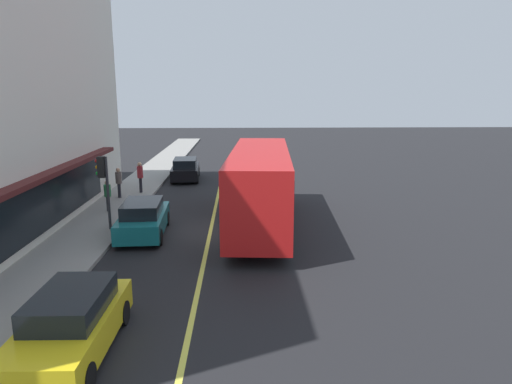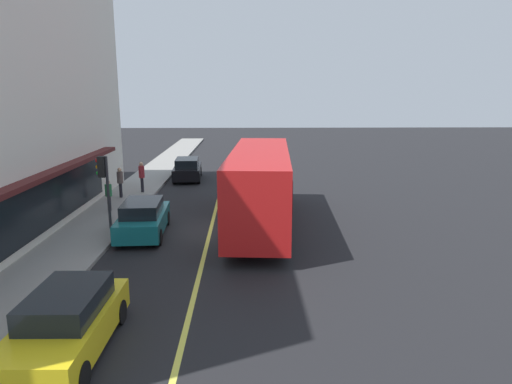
{
  "view_description": "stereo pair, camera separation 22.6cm",
  "coord_description": "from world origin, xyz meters",
  "px_view_note": "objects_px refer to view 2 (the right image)",
  "views": [
    {
      "loc": [
        -19.6,
        -1.35,
        6.04
      ],
      "look_at": [
        0.7,
        -2.05,
        1.6
      ],
      "focal_mm": 32.18,
      "sensor_mm": 36.0,
      "label": 1
    },
    {
      "loc": [
        -19.61,
        -1.58,
        6.04
      ],
      "look_at": [
        0.7,
        -2.05,
        1.6
      ],
      "focal_mm": 32.18,
      "sensor_mm": 36.0,
      "label": 2
    }
  ],
  "objects_px": {
    "car_yellow": "(67,323)",
    "pedestrian_waiting": "(142,174)",
    "traffic_light": "(103,175)",
    "car_black": "(187,169)",
    "car_teal": "(143,218)",
    "pedestrian_mid_block": "(109,193)",
    "pedestrian_near_storefront": "(120,180)",
    "bus": "(260,184)"
  },
  "relations": [
    {
      "from": "car_yellow",
      "to": "car_teal",
      "type": "distance_m",
      "value": 9.15
    },
    {
      "from": "traffic_light",
      "to": "car_yellow",
      "type": "bearing_deg",
      "value": -168.77
    },
    {
      "from": "car_black",
      "to": "pedestrian_waiting",
      "type": "xyz_separation_m",
      "value": [
        -4.73,
        2.13,
        0.51
      ]
    },
    {
      "from": "car_black",
      "to": "car_yellow",
      "type": "distance_m",
      "value": 21.89
    },
    {
      "from": "bus",
      "to": "car_yellow",
      "type": "xyz_separation_m",
      "value": [
        -10.42,
        4.87,
        -1.24
      ]
    },
    {
      "from": "bus",
      "to": "car_yellow",
      "type": "relative_size",
      "value": 2.6
    },
    {
      "from": "traffic_light",
      "to": "car_teal",
      "type": "distance_m",
      "value": 2.53
    },
    {
      "from": "pedestrian_near_storefront",
      "to": "pedestrian_mid_block",
      "type": "distance_m",
      "value": 3.05
    },
    {
      "from": "car_black",
      "to": "car_yellow",
      "type": "bearing_deg",
      "value": 179.65
    },
    {
      "from": "traffic_light",
      "to": "pedestrian_near_storefront",
      "type": "bearing_deg",
      "value": 9.24
    },
    {
      "from": "bus",
      "to": "pedestrian_near_storefront",
      "type": "xyz_separation_m",
      "value": [
        5.38,
        7.79,
        -0.81
      ]
    },
    {
      "from": "car_black",
      "to": "pedestrian_mid_block",
      "type": "relative_size",
      "value": 2.8
    },
    {
      "from": "bus",
      "to": "pedestrian_waiting",
      "type": "relative_size",
      "value": 6.17
    },
    {
      "from": "traffic_light",
      "to": "car_teal",
      "type": "xyz_separation_m",
      "value": [
        -0.5,
        -1.72,
        -1.79
      ]
    },
    {
      "from": "car_black",
      "to": "car_yellow",
      "type": "relative_size",
      "value": 1.02
    },
    {
      "from": "bus",
      "to": "car_black",
      "type": "distance_m",
      "value": 12.47
    },
    {
      "from": "car_yellow",
      "to": "pedestrian_near_storefront",
      "type": "bearing_deg",
      "value": 10.46
    },
    {
      "from": "car_black",
      "to": "pedestrian_near_storefront",
      "type": "relative_size",
      "value": 2.58
    },
    {
      "from": "traffic_light",
      "to": "car_black",
      "type": "height_order",
      "value": "traffic_light"
    },
    {
      "from": "bus",
      "to": "car_black",
      "type": "relative_size",
      "value": 2.56
    },
    {
      "from": "car_teal",
      "to": "pedestrian_mid_block",
      "type": "relative_size",
      "value": 2.8
    },
    {
      "from": "car_teal",
      "to": "pedestrian_near_storefront",
      "type": "distance_m",
      "value": 7.21
    },
    {
      "from": "pedestrian_waiting",
      "to": "car_black",
      "type": "bearing_deg",
      "value": -24.21
    },
    {
      "from": "car_black",
      "to": "pedestrian_waiting",
      "type": "distance_m",
      "value": 5.21
    },
    {
      "from": "bus",
      "to": "car_teal",
      "type": "relative_size",
      "value": 2.57
    },
    {
      "from": "bus",
      "to": "car_teal",
      "type": "distance_m",
      "value": 5.37
    },
    {
      "from": "car_black",
      "to": "pedestrian_mid_block",
      "type": "distance_m",
      "value": 9.57
    },
    {
      "from": "car_teal",
      "to": "pedestrian_waiting",
      "type": "bearing_deg",
      "value": 12.65
    },
    {
      "from": "pedestrian_near_storefront",
      "to": "pedestrian_mid_block",
      "type": "relative_size",
      "value": 1.09
    },
    {
      "from": "bus",
      "to": "car_yellow",
      "type": "bearing_deg",
      "value": 154.95
    },
    {
      "from": "car_black",
      "to": "pedestrian_mid_block",
      "type": "height_order",
      "value": "pedestrian_mid_block"
    },
    {
      "from": "car_yellow",
      "to": "pedestrian_waiting",
      "type": "bearing_deg",
      "value": 6.62
    },
    {
      "from": "car_teal",
      "to": "pedestrian_waiting",
      "type": "relative_size",
      "value": 2.4
    },
    {
      "from": "car_teal",
      "to": "pedestrian_mid_block",
      "type": "distance_m",
      "value": 4.41
    },
    {
      "from": "traffic_light",
      "to": "pedestrian_mid_block",
      "type": "xyz_separation_m",
      "value": [
        3.12,
        0.78,
        -1.45
      ]
    },
    {
      "from": "pedestrian_mid_block",
      "to": "pedestrian_waiting",
      "type": "bearing_deg",
      "value": -9.08
    },
    {
      "from": "traffic_light",
      "to": "pedestrian_near_storefront",
      "type": "distance_m",
      "value": 6.39
    },
    {
      "from": "pedestrian_near_storefront",
      "to": "car_black",
      "type": "bearing_deg",
      "value": -26.62
    },
    {
      "from": "traffic_light",
      "to": "car_black",
      "type": "distance_m",
      "value": 12.55
    },
    {
      "from": "bus",
      "to": "pedestrian_mid_block",
      "type": "relative_size",
      "value": 7.18
    },
    {
      "from": "car_yellow",
      "to": "pedestrian_near_storefront",
      "type": "distance_m",
      "value": 16.08
    },
    {
      "from": "car_black",
      "to": "car_yellow",
      "type": "height_order",
      "value": "same"
    }
  ]
}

